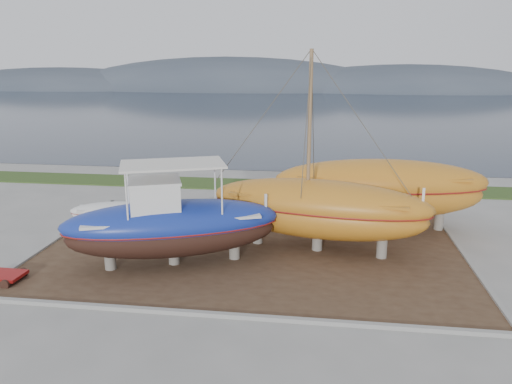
% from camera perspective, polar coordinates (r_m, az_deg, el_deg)
% --- Properties ---
extents(ground, '(140.00, 140.00, 0.00)m').
position_cam_1_polar(ground, '(18.59, -2.30, -11.02)').
color(ground, gray).
rests_on(ground, ground).
extents(dirt_patch, '(18.00, 12.00, 0.06)m').
position_cam_1_polar(dirt_patch, '(22.20, -0.50, -6.49)').
color(dirt_patch, '#422D1E').
rests_on(dirt_patch, ground).
extents(curb_frame, '(18.60, 12.60, 0.15)m').
position_cam_1_polar(curb_frame, '(22.18, -0.50, -6.38)').
color(curb_frame, gray).
rests_on(curb_frame, ground).
extents(grass_strip, '(44.00, 3.00, 0.08)m').
position_cam_1_polar(grass_strip, '(33.09, 2.36, 0.74)').
color(grass_strip, '#284219').
rests_on(grass_strip, ground).
extents(sea, '(260.00, 100.00, 0.04)m').
position_cam_1_polar(sea, '(86.89, 5.84, 9.45)').
color(sea, '#192433').
rests_on(sea, ground).
extents(mountain_ridge, '(200.00, 36.00, 20.00)m').
position_cam_1_polar(mountain_ridge, '(141.72, 6.68, 11.50)').
color(mountain_ridge, '#333D49').
rests_on(mountain_ridge, ground).
extents(blue_caique, '(9.08, 5.57, 4.18)m').
position_cam_1_polar(blue_caique, '(20.15, -9.57, -2.57)').
color(blue_caique, navy).
rests_on(blue_caique, dirt_patch).
extents(white_dinghy, '(4.05, 2.50, 1.14)m').
position_cam_1_polar(white_dinghy, '(26.05, -16.35, -2.44)').
color(white_dinghy, silver).
rests_on(white_dinghy, dirt_patch).
extents(orange_sailboat, '(9.89, 4.56, 8.49)m').
position_cam_1_polar(orange_sailboat, '(20.99, 7.34, 4.29)').
color(orange_sailboat, '#B36D1B').
rests_on(orange_sailboat, dirt_patch).
extents(orange_bare_hull, '(10.38, 3.72, 3.34)m').
position_cam_1_polar(orange_bare_hull, '(24.98, 13.93, -0.38)').
color(orange_bare_hull, '#B36D1B').
rests_on(orange_bare_hull, dirt_patch).
extents(red_trailer, '(2.46, 1.30, 0.34)m').
position_cam_1_polar(red_trailer, '(21.33, -27.01, -8.71)').
color(red_trailer, maroon).
rests_on(red_trailer, ground).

